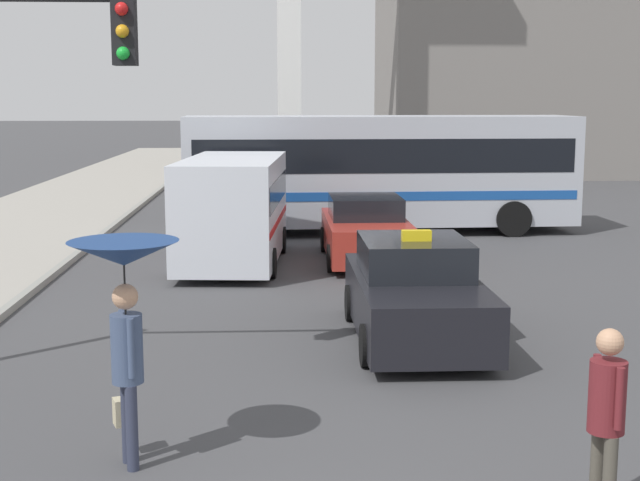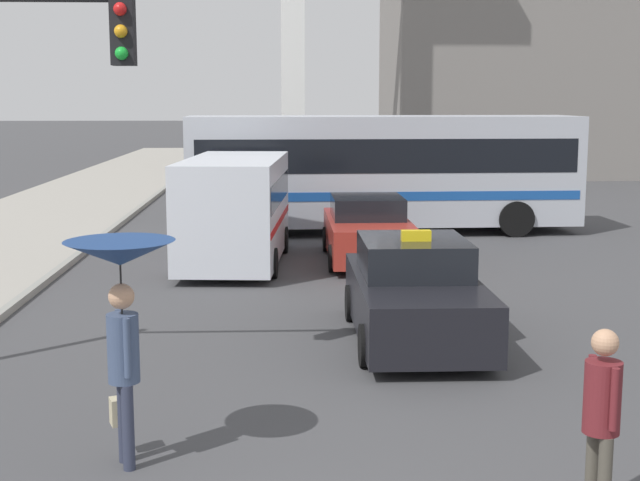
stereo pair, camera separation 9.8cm
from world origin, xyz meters
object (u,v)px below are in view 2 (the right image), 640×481
at_px(taxi, 415,295).
at_px(city_bus, 382,168).
at_px(ambulance_van, 235,206).
at_px(pedestrian_with_umbrella, 121,285).
at_px(pedestrian_man, 602,408).
at_px(sedan_red, 368,231).

xyz_separation_m(taxi, city_bus, (0.76, 11.30, 1.06)).
xyz_separation_m(taxi, ambulance_van, (-3.04, 6.47, 0.61)).
height_order(pedestrian_with_umbrella, pedestrian_man, pedestrian_with_umbrella).
xyz_separation_m(sedan_red, ambulance_van, (-2.98, -0.32, 0.64)).
bearing_deg(pedestrian_with_umbrella, taxi, -58.96).
xyz_separation_m(taxi, pedestrian_with_umbrella, (-3.58, -4.58, 1.14)).
bearing_deg(pedestrian_with_umbrella, city_bus, -36.22).
height_order(sedan_red, ambulance_van, ambulance_van).
relative_size(sedan_red, city_bus, 0.39).
height_order(sedan_red, pedestrian_man, pedestrian_man).
xyz_separation_m(city_bus, pedestrian_with_umbrella, (-4.34, -15.87, 0.07)).
bearing_deg(sedan_red, taxi, 90.53).
relative_size(taxi, city_bus, 0.39).
height_order(taxi, ambulance_van, ambulance_van).
bearing_deg(pedestrian_man, taxi, 178.58).
relative_size(city_bus, pedestrian_with_umbrella, 4.67).
bearing_deg(city_bus, sedan_red, 168.04).
distance_m(sedan_red, city_bus, 4.71).
bearing_deg(sedan_red, pedestrian_with_umbrella, 72.80).
relative_size(city_bus, pedestrian_man, 6.23).
bearing_deg(taxi, pedestrian_with_umbrella, 51.96).
distance_m(taxi, pedestrian_with_umbrella, 5.92).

